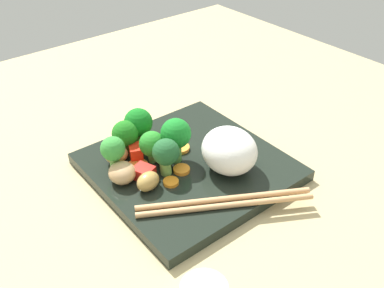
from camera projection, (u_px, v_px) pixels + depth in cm
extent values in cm
cube|color=tan|center=(188.00, 177.00, 63.10)|extent=(110.00, 110.00, 2.00)
cube|color=black|center=(188.00, 167.00, 62.05)|extent=(25.35, 25.35, 1.65)
ellipsoid|color=white|center=(229.00, 151.00, 58.64)|extent=(9.18, 8.49, 6.18)
cylinder|color=#589A47|center=(152.00, 156.00, 61.16)|extent=(1.57, 1.64, 2.09)
sphere|color=#278226|center=(152.00, 144.00, 60.04)|extent=(3.62, 3.62, 3.62)
cylinder|color=#549B41|center=(176.00, 153.00, 61.22)|extent=(1.81, 1.79, 2.70)
sphere|color=#177924|center=(176.00, 133.00, 59.74)|extent=(4.29, 4.29, 4.29)
cylinder|color=#78B050|center=(165.00, 167.00, 58.97)|extent=(2.28, 2.25, 2.20)
sphere|color=#1F572B|center=(166.00, 152.00, 57.61)|extent=(3.71, 3.71, 3.71)
cylinder|color=#72B04C|center=(115.00, 164.00, 59.20)|extent=(1.76, 1.94, 2.71)
sphere|color=green|center=(113.00, 149.00, 57.66)|extent=(3.35, 3.35, 3.35)
cylinder|color=#7EBF56|center=(125.00, 147.00, 63.03)|extent=(1.91, 2.16, 2.15)
sphere|color=#1D6D1B|center=(125.00, 134.00, 61.82)|extent=(3.82, 3.82, 3.82)
cylinder|color=#639940|center=(139.00, 137.00, 64.76)|extent=(1.78, 2.07, 2.46)
sphere|color=#136B1C|center=(138.00, 122.00, 63.33)|extent=(4.23, 4.23, 4.23)
cylinder|color=orange|center=(171.00, 182.00, 57.66)|extent=(2.91, 2.91, 0.46)
cylinder|color=orange|center=(138.00, 166.00, 60.36)|extent=(4.05, 4.05, 0.58)
cylinder|color=orange|center=(156.00, 145.00, 64.68)|extent=(3.39, 3.39, 0.49)
cylinder|color=orange|center=(180.00, 148.00, 64.01)|extent=(3.29, 3.29, 0.50)
cylinder|color=orange|center=(182.00, 170.00, 59.78)|extent=(2.53, 2.53, 0.51)
cube|color=red|center=(144.00, 173.00, 58.25)|extent=(3.24, 3.02, 1.75)
cube|color=red|center=(136.00, 153.00, 61.52)|extent=(2.93, 2.61, 2.28)
ellipsoid|color=#B08B47|center=(148.00, 181.00, 56.26)|extent=(3.12, 3.81, 2.43)
ellipsoid|color=tan|center=(164.00, 146.00, 62.70)|extent=(4.82, 4.48, 2.44)
ellipsoid|color=tan|center=(117.00, 155.00, 60.96)|extent=(3.25, 3.86, 2.45)
ellipsoid|color=tan|center=(122.00, 173.00, 57.49)|extent=(4.88, 4.71, 2.72)
cylinder|color=tan|center=(226.00, 206.00, 53.75)|extent=(11.98, 19.84, 0.76)
cylinder|color=tan|center=(224.00, 199.00, 54.72)|extent=(11.98, 19.84, 0.76)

